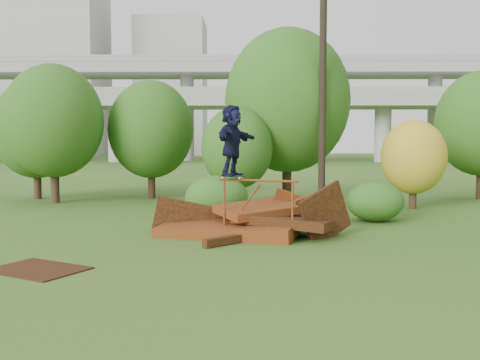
{
  "coord_description": "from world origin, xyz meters",
  "views": [
    {
      "loc": [
        -0.69,
        -12.3,
        2.6
      ],
      "look_at": [
        -0.8,
        2.0,
        1.6
      ],
      "focal_mm": 40.0,
      "sensor_mm": 36.0,
      "label": 1
    }
  ],
  "objects_px": {
    "scrap_pile": "(247,223)",
    "flat_plate": "(38,269)",
    "utility_pole": "(323,77)",
    "skater": "(232,140)"
  },
  "relations": [
    {
      "from": "scrap_pile",
      "to": "flat_plate",
      "type": "distance_m",
      "value": 6.05
    },
    {
      "from": "scrap_pile",
      "to": "utility_pole",
      "type": "xyz_separation_m",
      "value": [
        2.98,
        6.06,
        4.85
      ]
    },
    {
      "from": "flat_plate",
      "to": "scrap_pile",
      "type": "bearing_deg",
      "value": 44.61
    },
    {
      "from": "flat_plate",
      "to": "utility_pole",
      "type": "relative_size",
      "value": 0.18
    },
    {
      "from": "skater",
      "to": "scrap_pile",
      "type": "bearing_deg",
      "value": -12.55
    },
    {
      "from": "scrap_pile",
      "to": "utility_pole",
      "type": "relative_size",
      "value": 0.56
    },
    {
      "from": "scrap_pile",
      "to": "skater",
      "type": "xyz_separation_m",
      "value": [
        -0.41,
        -0.49,
        2.34
      ]
    },
    {
      "from": "flat_plate",
      "to": "utility_pole",
      "type": "bearing_deg",
      "value": 54.75
    },
    {
      "from": "scrap_pile",
      "to": "flat_plate",
      "type": "bearing_deg",
      "value": -135.39
    },
    {
      "from": "scrap_pile",
      "to": "utility_pole",
      "type": "height_order",
      "value": "utility_pole"
    }
  ]
}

